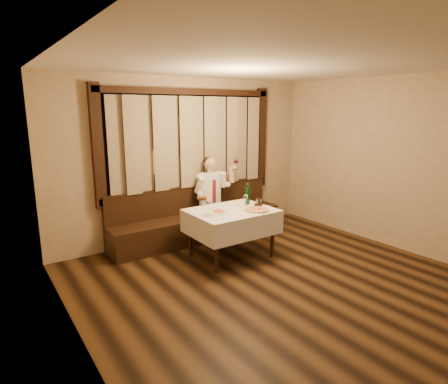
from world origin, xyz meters
TOP-DOWN VIEW (x-y plane):
  - room at (-0.00, 0.97)m, footprint 5.01×6.01m
  - banquette at (0.00, 2.72)m, footprint 3.20×0.61m
  - dining_table at (0.00, 1.70)m, footprint 1.27×0.97m
  - pizza at (0.28, 1.43)m, footprint 0.37×0.37m
  - pasta_red at (-0.25, 1.69)m, footprint 0.26×0.26m
  - pasta_cream at (-0.42, 1.64)m, footprint 0.27×0.27m
  - green_bottle at (0.42, 1.84)m, footprint 0.07×0.07m
  - table_wine_glass at (0.33, 1.78)m, footprint 0.07×0.07m
  - cruet_caddy at (0.50, 1.65)m, footprint 0.12×0.06m
  - seated_man at (0.26, 2.63)m, footprint 0.80×0.60m

SIDE VIEW (x-z plane):
  - banquette at x=0.00m, z-range -0.16..0.78m
  - dining_table at x=0.00m, z-range 0.27..1.03m
  - pizza at x=0.28m, z-range 0.75..0.79m
  - pasta_red at x=-0.25m, z-range 0.75..0.84m
  - pasta_cream at x=-0.42m, z-range 0.75..0.84m
  - cruet_caddy at x=0.50m, z-range 0.74..0.87m
  - seated_man at x=0.26m, z-range 0.11..1.56m
  - table_wine_glass at x=0.33m, z-range 0.80..0.99m
  - green_bottle at x=0.42m, z-range 0.73..1.07m
  - room at x=0.00m, z-range 0.09..2.91m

